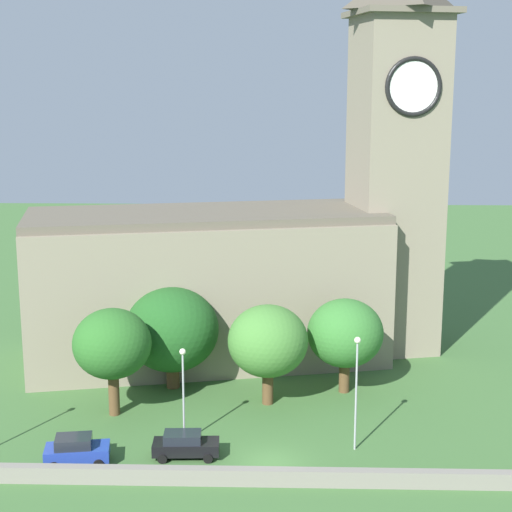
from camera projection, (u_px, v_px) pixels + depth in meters
ground_plane at (273, 380)px, 67.65m from camera, size 200.00×200.00×0.00m
church at (259, 251)px, 72.14m from camera, size 37.96×18.10×34.31m
quay_barrier at (270, 477)px, 49.96m from camera, size 43.73×0.70×1.07m
car_blue at (76, 450)px, 52.64m from camera, size 4.37×2.82×1.90m
car_black at (185, 445)px, 53.66m from camera, size 4.44×2.25×1.70m
streetlamp_west_mid at (183, 380)px, 55.10m from camera, size 0.44×0.44×6.75m
streetlamp_central at (357, 376)px, 53.84m from camera, size 0.44×0.44×7.93m
tree_by_tower at (112, 344)px, 59.59m from camera, size 5.77×5.77×8.12m
tree_riverside_west at (172, 330)px, 65.12m from camera, size 7.52×7.52×8.27m
tree_churchyard at (268, 341)px, 61.75m from camera, size 6.12×6.12×7.80m
tree_riverside_east at (345, 333)px, 64.17m from camera, size 6.02×6.02×7.62m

